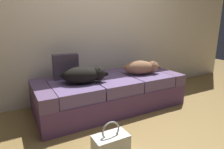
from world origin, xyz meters
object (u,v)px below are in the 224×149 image
(dog_dark, at_px, (84,75))
(handbag, at_px, (111,147))
(tv_remote, at_px, (156,67))
(dog_tan, at_px, (142,67))
(couch, at_px, (110,92))
(throw_pillow, at_px, (66,66))

(dog_dark, bearing_deg, handbag, -97.09)
(tv_remote, bearing_deg, dog_tan, -151.67)
(dog_dark, xyz_separation_m, tv_remote, (1.37, 0.21, -0.10))
(dog_dark, height_order, handbag, dog_dark)
(couch, xyz_separation_m, tv_remote, (0.95, 0.12, 0.24))
(throw_pillow, distance_m, handbag, 1.35)
(handbag, bearing_deg, dog_tan, 42.27)
(couch, relative_size, throw_pillow, 6.15)
(throw_pillow, height_order, handbag, throw_pillow)
(dog_dark, distance_m, dog_tan, 0.92)
(tv_remote, relative_size, handbag, 0.40)
(dog_dark, distance_m, handbag, 1.03)
(couch, height_order, tv_remote, tv_remote)
(tv_remote, distance_m, throw_pillow, 1.53)
(tv_remote, bearing_deg, handbag, -137.78)
(couch, distance_m, tv_remote, 0.99)
(tv_remote, relative_size, throw_pillow, 0.44)
(couch, relative_size, handbag, 5.53)
(dog_tan, relative_size, throw_pillow, 1.72)
(dog_dark, bearing_deg, couch, 11.58)
(throw_pillow, bearing_deg, dog_tan, -16.39)
(throw_pillow, bearing_deg, handbag, -88.72)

